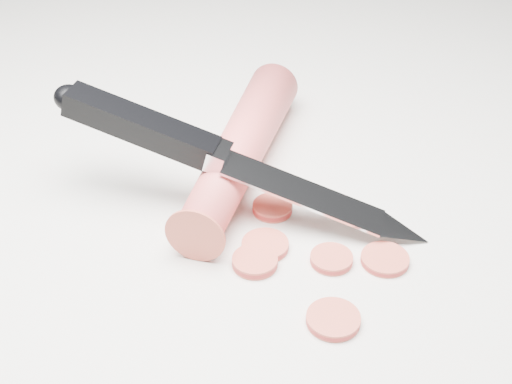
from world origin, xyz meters
TOP-DOWN VIEW (x-y plane):
  - ground at (0.00, 0.00)m, footprint 2.40×2.40m
  - carrot at (0.02, 0.06)m, footprint 0.20×0.17m
  - carrot_slice_0 at (-0.02, -0.11)m, footprint 0.04×0.04m
  - carrot_slice_1 at (0.04, -0.09)m, footprint 0.03×0.03m
  - carrot_slice_2 at (0.01, -0.07)m, footprint 0.03×0.03m
  - carrot_slice_3 at (-0.02, -0.03)m, footprint 0.03×0.03m
  - carrot_slice_4 at (0.01, 0.00)m, footprint 0.03×0.03m
  - carrot_slice_5 at (-0.03, -0.04)m, footprint 0.03×0.03m
  - kitchen_knife at (-0.01, 0.02)m, footprint 0.21×0.25m

SIDE VIEW (x-z plane):
  - ground at x=0.00m, z-range 0.00..0.00m
  - carrot_slice_1 at x=0.04m, z-range 0.00..0.01m
  - carrot_slice_3 at x=-0.02m, z-range 0.00..0.01m
  - carrot_slice_0 at x=-0.02m, z-range 0.00..0.01m
  - carrot_slice_2 at x=0.01m, z-range 0.00..0.01m
  - carrot_slice_5 at x=-0.03m, z-range 0.00..0.01m
  - carrot_slice_4 at x=0.01m, z-range 0.00..0.01m
  - carrot at x=0.02m, z-range 0.00..0.04m
  - kitchen_knife at x=-0.01m, z-range 0.00..0.09m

